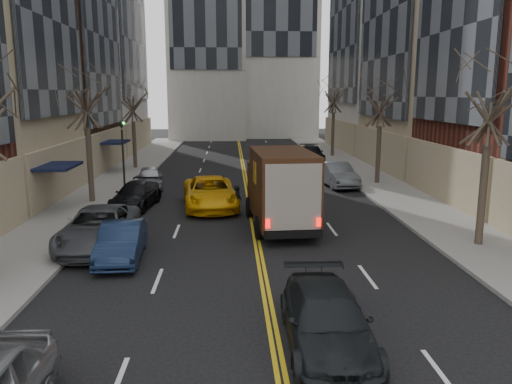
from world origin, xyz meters
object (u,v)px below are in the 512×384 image
Objects in this scene: ups_truck at (281,189)px; pedestrian at (238,201)px; observer_sedan at (327,321)px; taxi at (210,193)px.

ups_truck is 3.14m from pedestrian.
observer_sedan is at bearing -165.41° from pedestrian.
ups_truck is 5.42m from taxi.
pedestrian is (-1.91, 13.39, 0.07)m from observer_sedan.
taxi is 3.80× the size of pedestrian.
ups_truck is at bearing 91.13° from observer_sedan.
ups_truck is 1.13× the size of taxi.
pedestrian is at bearing 99.26° from observer_sedan.
taxi is (-3.36, 4.14, -0.98)m from ups_truck.
ups_truck reaches higher than pedestrian.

